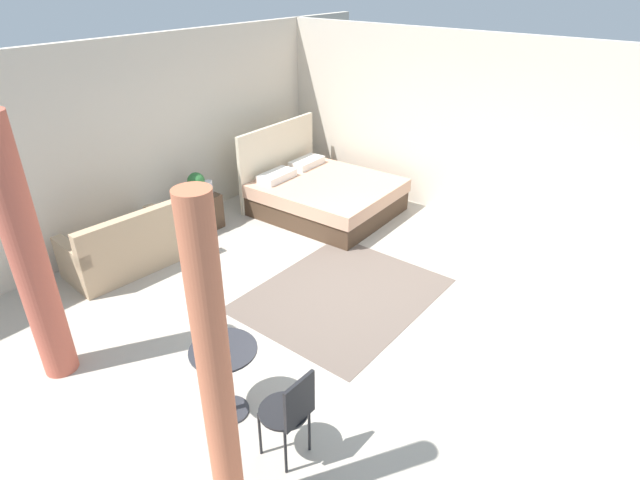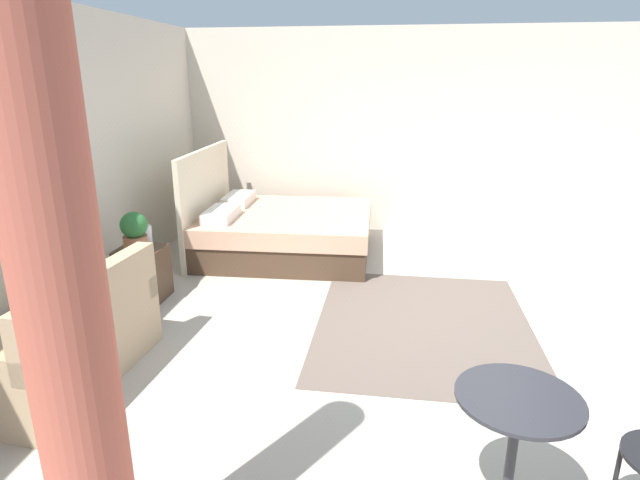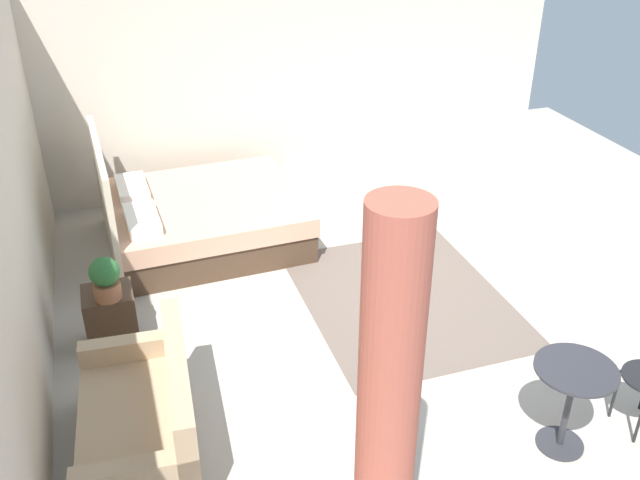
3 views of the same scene
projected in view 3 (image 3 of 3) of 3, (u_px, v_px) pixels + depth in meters
ground_plane at (399, 300)px, 6.94m from camera, size 9.15×9.62×0.02m
wall_back at (11, 223)px, 5.35m from camera, size 9.15×0.12×2.79m
wall_right at (306, 76)px, 8.80m from camera, size 0.12×6.62×2.79m
area_rug at (403, 298)px, 6.95m from camera, size 2.36×1.91×0.01m
bed at (198, 218)px, 7.80m from camera, size 1.92×2.15×1.30m
couch at (144, 425)px, 5.02m from camera, size 1.49×0.89×0.86m
nightstand at (111, 317)px, 6.20m from camera, size 0.40×0.43×0.54m
potted_plant at (105, 278)px, 5.89m from camera, size 0.25×0.25×0.39m
vase at (104, 276)px, 6.12m from camera, size 0.13×0.13×0.19m
balcony_table at (571, 393)px, 5.00m from camera, size 0.59×0.59×0.73m
curtain_right at (387, 431)px, 3.57m from camera, size 0.32×0.32×2.61m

